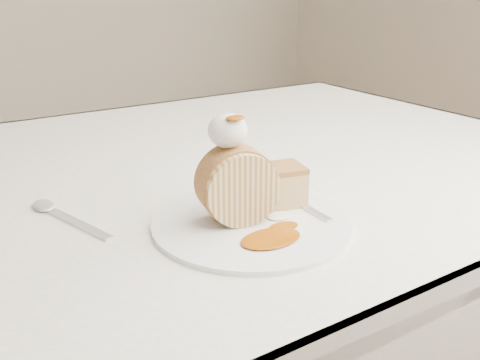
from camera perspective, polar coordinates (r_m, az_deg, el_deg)
table at (r=0.87m, az=-7.49°, el=-4.41°), size 1.40×0.90×0.75m
plate at (r=0.64m, az=1.24°, el=-4.63°), size 0.29×0.29×0.01m
roulade_slice at (r=0.63m, az=-0.24°, el=-0.61°), size 0.10×0.07×0.09m
cake_chunk at (r=0.68m, az=4.46°, el=-0.79°), size 0.06×0.06×0.04m
whipped_cream at (r=0.62m, az=-1.34°, el=5.30°), size 0.05×0.05×0.04m
caramel_drizzle at (r=0.60m, az=-0.50°, el=7.12°), size 0.02×0.02×0.01m
caramel_pool at (r=0.60m, az=3.30°, el=-6.22°), size 0.08×0.06×0.00m
fork at (r=0.68m, az=6.86°, el=-2.80°), size 0.02×0.14×0.00m
spoon at (r=0.67m, az=-16.79°, el=-4.50°), size 0.06×0.15×0.00m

